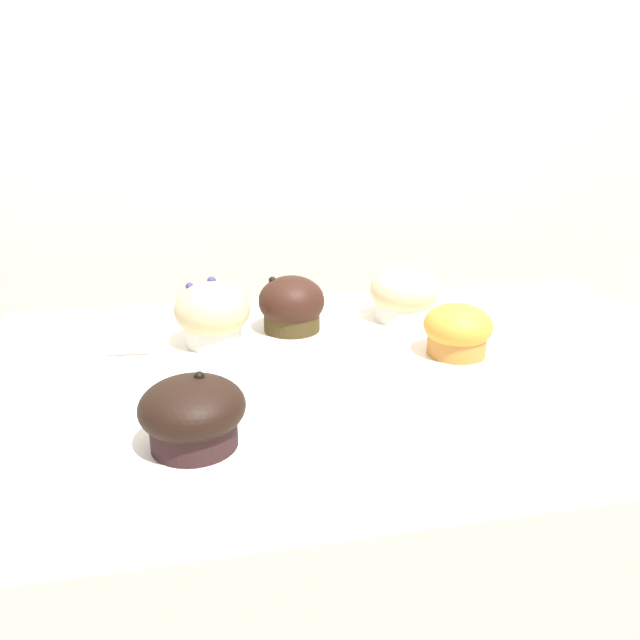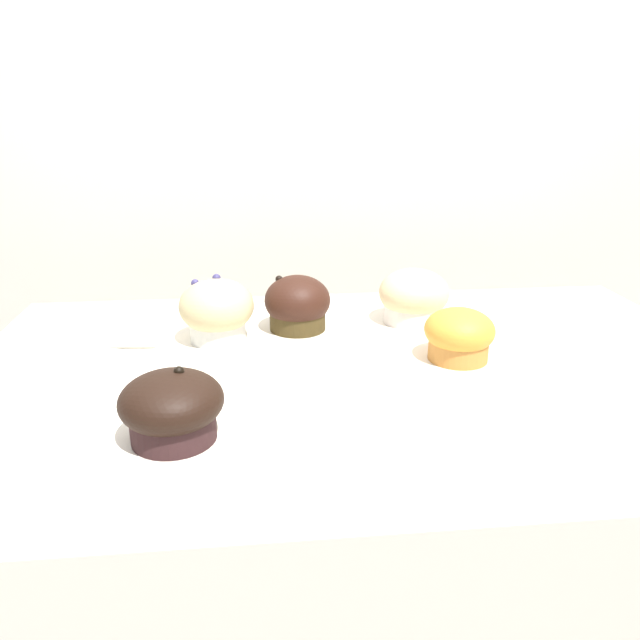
# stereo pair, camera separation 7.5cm
# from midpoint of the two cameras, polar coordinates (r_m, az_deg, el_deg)

# --- Properties ---
(wall_back) EXTENTS (3.20, 0.10, 1.80)m
(wall_back) POSITION_cam_midpoint_polar(r_m,az_deg,el_deg) (1.35, 1.02, 6.25)
(wall_back) COLOR beige
(wall_back) RESTS_ON ground
(display_counter) EXTENTS (1.00, 0.64, 0.89)m
(display_counter) POSITION_cam_midpoint_polar(r_m,az_deg,el_deg) (1.05, 5.38, -27.16)
(display_counter) COLOR silver
(display_counter) RESTS_ON ground
(muffin_front_center) EXTENTS (0.11, 0.11, 0.08)m
(muffin_front_center) POSITION_cam_midpoint_polar(r_m,az_deg,el_deg) (0.96, 10.80, 2.02)
(muffin_front_center) COLOR white
(muffin_front_center) RESTS_ON display_counter
(muffin_back_left) EXTENTS (0.10, 0.10, 0.08)m
(muffin_back_left) POSITION_cam_midpoint_polar(r_m,az_deg,el_deg) (0.91, 0.28, 1.37)
(muffin_back_left) COLOR #3D3016
(muffin_back_left) RESTS_ON display_counter
(muffin_back_right) EXTENTS (0.09, 0.09, 0.07)m
(muffin_back_right) POSITION_cam_midpoint_polar(r_m,az_deg,el_deg) (0.83, 15.15, -1.38)
(muffin_back_right) COLOR #C57E36
(muffin_back_right) RESTS_ON display_counter
(muffin_front_left) EXTENTS (0.10, 0.10, 0.09)m
(muffin_front_left) POSITION_cam_midpoint_polar(r_m,az_deg,el_deg) (0.87, -7.00, 0.83)
(muffin_front_left) COLOR silver
(muffin_front_left) RESTS_ON display_counter
(muffin_front_right) EXTENTS (0.10, 0.10, 0.07)m
(muffin_front_right) POSITION_cam_midpoint_polar(r_m,az_deg,el_deg) (0.62, -10.04, -7.93)
(muffin_front_right) COLOR #301B1C
(muffin_front_right) RESTS_ON display_counter
(price_card) EXTENTS (0.05, 0.05, 0.06)m
(price_card) POSITION_cam_midpoint_polar(r_m,az_deg,el_deg) (0.86, -14.25, -0.65)
(price_card) COLOR white
(price_card) RESTS_ON display_counter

